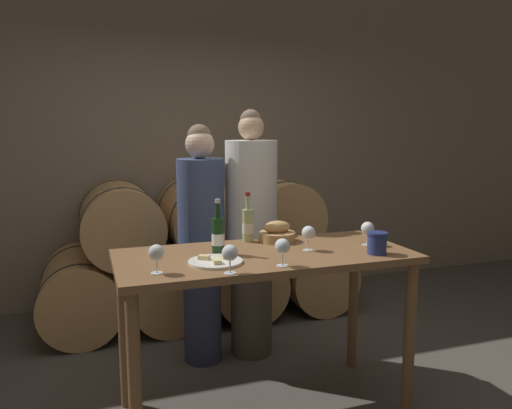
{
  "coord_description": "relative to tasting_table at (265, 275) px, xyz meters",
  "views": [
    {
      "loc": [
        -0.93,
        -2.53,
        1.62
      ],
      "look_at": [
        0.0,
        0.15,
        1.19
      ],
      "focal_mm": 35.0,
      "sensor_mm": 36.0,
      "label": 1
    }
  ],
  "objects": [
    {
      "name": "person_right",
      "position": [
        0.17,
        0.74,
        0.08
      ],
      "size": [
        0.36,
        0.36,
        1.75
      ],
      "color": "#4C4238",
      "rests_on": "ground_plane"
    },
    {
      "name": "tasting_table",
      "position": [
        0.0,
        0.0,
        0.0
      ],
      "size": [
        1.63,
        0.74,
        0.94
      ],
      "color": "brown",
      "rests_on": "ground_plane"
    },
    {
      "name": "wine_glass_far_right",
      "position": [
        0.63,
        -0.03,
        0.23
      ],
      "size": [
        0.08,
        0.08,
        0.14
      ],
      "color": "white",
      "rests_on": "tasting_table"
    },
    {
      "name": "bread_basket",
      "position": [
        0.17,
        0.24,
        0.18
      ],
      "size": [
        0.22,
        0.22,
        0.13
      ],
      "color": "tan",
      "rests_on": "tasting_table"
    },
    {
      "name": "barrel_stack",
      "position": [
        -0.0,
        1.61,
        -0.26
      ],
      "size": [
        2.63,
        0.97,
        1.19
      ],
      "color": "tan",
      "rests_on": "ground_plane"
    },
    {
      "name": "blue_crock",
      "position": [
        0.57,
        -0.23,
        0.2
      ],
      "size": [
        0.11,
        0.11,
        0.12
      ],
      "color": "navy",
      "rests_on": "tasting_table"
    },
    {
      "name": "cheese_plate",
      "position": [
        -0.31,
        -0.12,
        0.14
      ],
      "size": [
        0.28,
        0.28,
        0.04
      ],
      "color": "white",
      "rests_on": "tasting_table"
    },
    {
      "name": "stone_wall_back",
      "position": [
        0.0,
        2.21,
        0.79
      ],
      "size": [
        10.0,
        0.12,
        3.2
      ],
      "color": "gray",
      "rests_on": "ground_plane"
    },
    {
      "name": "wine_glass_left",
      "position": [
        -0.29,
        -0.32,
        0.23
      ],
      "size": [
        0.08,
        0.08,
        0.14
      ],
      "color": "white",
      "rests_on": "tasting_table"
    },
    {
      "name": "person_left",
      "position": [
        -0.19,
        0.74,
        0.04
      ],
      "size": [
        0.32,
        0.32,
        1.65
      ],
      "color": "#2D334C",
      "rests_on": "ground_plane"
    },
    {
      "name": "wine_glass_far_left",
      "position": [
        -0.62,
        -0.21,
        0.23
      ],
      "size": [
        0.08,
        0.08,
        0.14
      ],
      "color": "white",
      "rests_on": "tasting_table"
    },
    {
      "name": "wine_bottle_red",
      "position": [
        -0.25,
        0.06,
        0.23
      ],
      "size": [
        0.07,
        0.07,
        0.31
      ],
      "color": "#193819",
      "rests_on": "tasting_table"
    },
    {
      "name": "wine_bottle_white",
      "position": [
        -0.0,
        0.3,
        0.23
      ],
      "size": [
        0.07,
        0.07,
        0.3
      ],
      "color": "#ADBC7F",
      "rests_on": "tasting_table"
    },
    {
      "name": "wine_glass_right",
      "position": [
        0.25,
        -0.03,
        0.23
      ],
      "size": [
        0.08,
        0.08,
        0.14
      ],
      "color": "white",
      "rests_on": "tasting_table"
    },
    {
      "name": "wine_glass_center",
      "position": [
        -0.01,
        -0.28,
        0.23
      ],
      "size": [
        0.08,
        0.08,
        0.14
      ],
      "color": "white",
      "rests_on": "tasting_table"
    },
    {
      "name": "ground_plane",
      "position": [
        0.0,
        0.0,
        -0.81
      ],
      "size": [
        10.0,
        10.0,
        0.0
      ],
      "primitive_type": "plane",
      "color": "#4C473F"
    }
  ]
}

